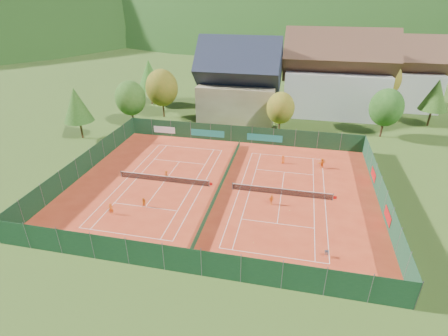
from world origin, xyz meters
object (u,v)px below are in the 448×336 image
player_left_near (111,209)px  player_left_mid (144,203)px  player_right_far_a (283,159)px  player_right_far_b (322,163)px  ball_hopper (327,252)px  chalet (239,84)px  player_left_far (166,175)px  hotel_block_a (336,78)px  hotel_block_b (399,77)px  player_right_near (271,200)px

player_left_near → player_left_mid: size_ratio=1.16×
player_right_far_a → player_right_far_b: size_ratio=0.85×
player_left_mid → player_right_far_b: player_right_far_b is taller
ball_hopper → player_right_far_b: size_ratio=0.52×
chalet → player_left_far: (-4.91, -29.25, -5.96)m
hotel_block_a → hotel_block_b: bearing=29.7°
chalet → player_right_near: (9.95, -32.57, -5.95)m
player_left_near → player_left_mid: bearing=10.8°
ball_hopper → player_right_near: (-6.22, 8.33, 0.12)m
player_left_near → chalet: bearing=54.3°
ball_hopper → player_left_mid: player_left_mid is taller
player_left_mid → player_right_near: size_ratio=0.93×
hotel_block_a → player_left_near: size_ratio=14.83×
player_left_far → player_right_far_a: 17.68m
player_left_far → player_right_near: (14.86, -3.32, 0.01)m
chalet → ball_hopper: size_ratio=20.25×
hotel_block_a → ball_hopper: hotel_block_a is taller
hotel_block_b → player_right_far_b: size_ratio=11.13×
player_left_near → hotel_block_a: bearing=34.9°
hotel_block_b → player_left_far: bearing=-131.2°
hotel_block_a → player_right_far_b: 27.98m
player_left_far → chalet: bearing=-79.0°
hotel_block_b → player_right_near: size_ratio=12.81×
hotel_block_a → player_right_near: (-9.05, -38.57, -6.71)m
player_right_near → player_right_far_a: player_right_near is taller
ball_hopper → player_left_mid: bearing=168.2°
player_left_near → player_left_mid: (3.18, 2.18, -0.10)m
player_left_near → hotel_block_b: bearing=28.3°
hotel_block_b → player_left_mid: 63.48m
chalet → player_right_far_b: size_ratio=10.43×
ball_hopper → player_left_near: player_left_near is taller
player_left_mid → player_left_far: bearing=88.3°
player_right_far_b → chalet: bearing=-85.3°
player_right_far_b → player_left_far: bearing=-12.0°
player_right_near → player_right_far_b: 13.16m
chalet → hotel_block_a: size_ratio=0.75×
hotel_block_a → player_right_near: 40.18m
hotel_block_b → player_right_far_a: bearing=-122.9°
chalet → player_right_far_a: 24.02m
hotel_block_a → ball_hopper: size_ratio=27.00×
player_right_near → player_right_far_a: size_ratio=1.02×
hotel_block_b → player_right_near: bearing=-116.3°
player_left_mid → player_right_far_b: (21.38, 15.39, 0.15)m
chalet → player_left_far: 30.25m
hotel_block_b → player_left_near: (-41.25, -52.63, -5.89)m
player_left_near → player_left_mid: player_left_near is taller
player_right_near → hotel_block_b: bearing=28.2°
player_left_far → player_right_far_a: size_ratio=1.01×
hotel_block_b → player_right_far_a: (-22.42, -34.72, -5.96)m
hotel_block_b → player_right_far_a: 41.76m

